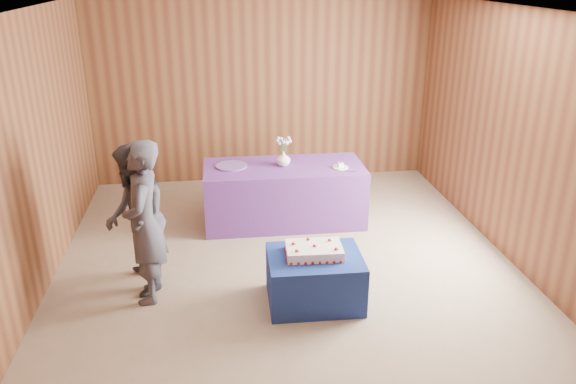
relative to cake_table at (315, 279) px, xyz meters
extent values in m
plane|color=gray|center=(-0.18, 0.56, -0.25)|extent=(6.00, 6.00, 0.00)
cube|color=brown|center=(-0.18, 3.56, 1.10)|extent=(5.00, 0.04, 2.70)
cube|color=brown|center=(-0.18, -2.44, 1.10)|extent=(5.00, 0.04, 2.70)
cube|color=brown|center=(-2.68, 0.56, 1.10)|extent=(0.04, 6.00, 2.70)
cube|color=brown|center=(2.32, 0.56, 1.10)|extent=(0.04, 6.00, 2.70)
cube|color=white|center=(-0.18, 0.56, 2.45)|extent=(5.00, 6.00, 0.04)
cube|color=navy|center=(0.00, 0.00, 0.00)|extent=(0.92, 0.72, 0.50)
cube|color=#5F2F83|center=(-0.06, 1.92, 0.12)|extent=(2.01, 0.92, 0.75)
cube|color=white|center=(-0.01, 0.02, 0.30)|extent=(0.55, 0.38, 0.10)
sphere|color=#A9150D|center=(-0.28, -0.14, 0.26)|extent=(0.03, 0.03, 0.03)
sphere|color=#A9150D|center=(0.25, -0.17, 0.26)|extent=(0.03, 0.03, 0.03)
sphere|color=#A9150D|center=(-0.27, 0.21, 0.26)|extent=(0.03, 0.03, 0.03)
sphere|color=#A9150D|center=(0.27, 0.19, 0.26)|extent=(0.03, 0.03, 0.03)
sphere|color=#A9150D|center=(-0.17, -0.06, 0.36)|extent=(0.03, 0.03, 0.03)
cone|color=#124E17|center=(-0.15, -0.06, 0.35)|extent=(0.01, 0.02, 0.02)
sphere|color=#A9150D|center=(0.14, 0.10, 0.36)|extent=(0.03, 0.03, 0.03)
cone|color=#124E17|center=(0.16, 0.10, 0.35)|extent=(0.01, 0.02, 0.02)
sphere|color=#A9150D|center=(-0.01, 0.02, 0.36)|extent=(0.03, 0.03, 0.03)
cone|color=#124E17|center=(0.01, 0.02, 0.35)|extent=(0.01, 0.02, 0.02)
imported|color=white|center=(-0.06, 1.94, 0.59)|extent=(0.22, 0.22, 0.18)
cylinder|color=#356227|center=(-0.03, 1.94, 0.75)|extent=(0.01, 0.01, 0.14)
sphere|color=#C6ADE0|center=(0.02, 1.94, 0.82)|extent=(0.05, 0.05, 0.05)
cylinder|color=#356227|center=(-0.03, 1.96, 0.75)|extent=(0.01, 0.01, 0.14)
sphere|color=white|center=(0.01, 1.99, 0.82)|extent=(0.05, 0.05, 0.05)
cylinder|color=#356227|center=(-0.05, 1.97, 0.75)|extent=(0.01, 0.01, 0.14)
sphere|color=#C6ADE0|center=(-0.03, 2.02, 0.82)|extent=(0.05, 0.05, 0.05)
cylinder|color=#356227|center=(-0.07, 1.97, 0.75)|extent=(0.01, 0.01, 0.14)
sphere|color=white|center=(-0.07, 2.02, 0.82)|extent=(0.05, 0.05, 0.05)
cylinder|color=#356227|center=(-0.08, 1.97, 0.75)|extent=(0.01, 0.01, 0.14)
sphere|color=#C6ADE0|center=(-0.12, 2.00, 0.82)|extent=(0.05, 0.05, 0.05)
cylinder|color=#356227|center=(-0.09, 1.95, 0.75)|extent=(0.01, 0.01, 0.14)
sphere|color=white|center=(-0.14, 1.96, 0.82)|extent=(0.05, 0.05, 0.05)
cylinder|color=#356227|center=(-0.09, 1.93, 0.75)|extent=(0.01, 0.01, 0.14)
sphere|color=#C6ADE0|center=(-0.14, 1.92, 0.82)|extent=(0.05, 0.05, 0.05)
cylinder|color=#356227|center=(-0.08, 1.92, 0.75)|extent=(0.01, 0.01, 0.14)
sphere|color=white|center=(-0.12, 1.88, 0.82)|extent=(0.05, 0.05, 0.05)
cylinder|color=#356227|center=(-0.07, 1.91, 0.75)|extent=(0.01, 0.01, 0.14)
sphere|color=#C6ADE0|center=(-0.07, 1.86, 0.82)|extent=(0.05, 0.05, 0.05)
cylinder|color=#356227|center=(-0.05, 1.91, 0.75)|extent=(0.01, 0.01, 0.14)
sphere|color=white|center=(-0.03, 1.87, 0.82)|extent=(0.05, 0.05, 0.05)
cylinder|color=#356227|center=(-0.03, 1.92, 0.75)|extent=(0.01, 0.01, 0.14)
sphere|color=#C6ADE0|center=(0.01, 1.90, 0.82)|extent=(0.05, 0.05, 0.05)
cylinder|color=#6C4A94|center=(-0.71, 1.98, 0.51)|extent=(0.46, 0.46, 0.02)
cylinder|color=white|center=(0.63, 1.76, 0.51)|extent=(0.21, 0.21, 0.01)
cube|color=white|center=(0.63, 1.76, 0.54)|extent=(0.07, 0.07, 0.05)
sphere|color=#A9150D|center=(0.63, 1.74, 0.58)|extent=(0.02, 0.02, 0.02)
cube|color=silver|center=(0.66, 1.63, 0.50)|extent=(0.25, 0.12, 0.00)
imported|color=#3B3A45|center=(-1.60, 0.30, 0.56)|extent=(0.40, 0.60, 1.62)
imported|color=#35353F|center=(-1.70, 0.48, 0.51)|extent=(0.71, 0.84, 1.53)
camera|label=1|loc=(-0.88, -4.67, 2.82)|focal=35.00mm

